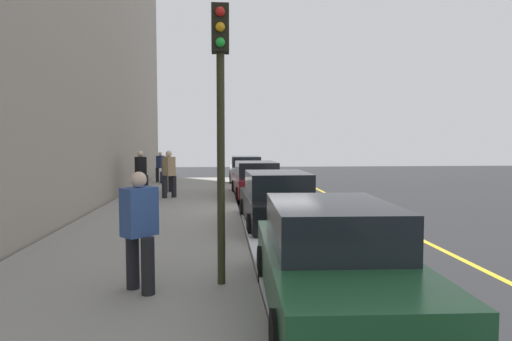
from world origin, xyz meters
name	(u,v)px	position (x,y,z in m)	size (l,w,h in m)	color
ground_plane	(273,219)	(0.00, 0.00, 0.00)	(56.00, 56.00, 0.00)	#28282B
sidewalk	(163,218)	(0.00, -3.30, 0.07)	(28.00, 4.60, 0.15)	gray
lane_stripe_centre	(376,217)	(0.00, 3.20, 0.00)	(28.00, 0.14, 0.01)	gold
snow_bank_curb	(263,248)	(4.12, -0.70, 0.11)	(7.36, 0.56, 0.22)	white
parked_car_silver	(246,170)	(-11.94, -0.14, 0.76)	(4.66, 1.95, 1.51)	black
parked_car_maroon	(257,180)	(-4.91, -0.10, 0.76)	(4.82, 1.99, 1.51)	black
parked_car_black	(278,200)	(1.43, -0.03, 0.76)	(4.44, 1.96, 1.51)	black
parked_car_green	(333,260)	(7.46, -0.07, 0.76)	(4.48, 2.02, 1.51)	black
pedestrian_tan_coat	(169,173)	(-4.25, -3.60, 1.14)	(0.59, 0.54, 1.85)	black
pedestrian_brown_coat	(168,172)	(-6.15, -3.87, 1.03)	(0.51, 0.53, 1.65)	black
pedestrian_black_coat	(141,173)	(-4.48, -4.73, 1.13)	(0.58, 0.55, 1.83)	black
pedestrian_navy_coat	(160,166)	(-11.04, -4.85, 1.03)	(0.51, 0.53, 1.66)	black
pedestrian_blue_coat	(140,228)	(6.74, -2.75, 1.09)	(0.55, 0.55, 1.76)	black
traffic_light_pole	(221,97)	(6.48, -1.57, 3.01)	(0.35, 0.26, 4.22)	#2D2D19
rolling_suitcase	(162,177)	(-10.51, -4.68, 0.46)	(0.34, 0.22, 0.97)	#191E38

